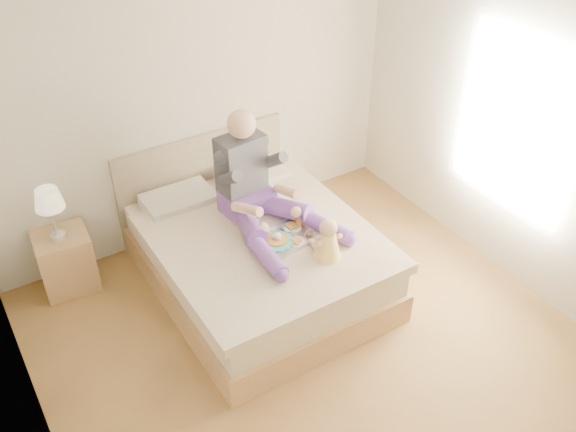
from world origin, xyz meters
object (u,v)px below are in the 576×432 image
bed (254,252)px  adult (256,190)px  nightstand (66,261)px  tray (286,235)px  baby (327,241)px

bed → adult: bearing=42.4°
bed → adult: size_ratio=1.80×
nightstand → tray: tray is taller
bed → nightstand: size_ratio=3.96×
nightstand → baby: baby is taller
adult → baby: (0.21, -0.74, -0.14)m
nightstand → adult: (1.51, -0.72, 0.62)m
baby → bed: bearing=115.8°
nightstand → adult: 1.78m
adult → tray: bearing=-89.3°
bed → baby: size_ratio=6.15×
nightstand → tray: bearing=-30.3°
bed → nightstand: 1.63m
bed → nightstand: bed is taller
nightstand → adult: adult is taller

